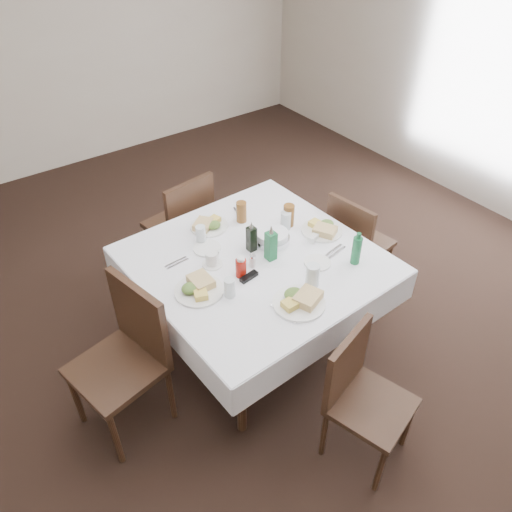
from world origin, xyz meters
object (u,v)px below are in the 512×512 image
Objects in this scene: water_w at (230,288)px; chair_east at (355,240)px; dining_table at (256,267)px; water_e at (286,221)px; chair_west at (128,350)px; water_s at (313,276)px; oil_cruet_green at (271,245)px; water_n at (201,234)px; bread_basket at (272,237)px; ketchup_bottle at (241,267)px; chair_north at (184,221)px; green_bottle at (356,250)px; coffee_mug at (212,259)px; oil_cruet_dark at (251,238)px; chair_south at (360,390)px.

chair_east is at bearing 8.91° from water_w.
water_e is (0.36, 0.15, 0.14)m from dining_table.
chair_west reaches higher than water_e.
oil_cruet_green is (-0.05, 0.35, 0.04)m from water_s.
water_n is 0.52× the size of bread_basket.
ketchup_bottle reaches higher than chair_east.
chair_north reaches higher than chair_east.
chair_north is at bearing 103.30° from bread_basket.
water_s is 0.60m from water_e.
chair_east is 1.33m from water_w.
water_s is at bearing -82.49° from oil_cruet_green.
chair_north is 1.48m from green_bottle.
coffee_mug is (-0.34, 0.17, -0.07)m from oil_cruet_green.
green_bottle reaches higher than water_s.
green_bottle is at bearing -34.70° from coffee_mug.
chair_east is 0.88× the size of chair_west.
water_w is at bearing -152.51° from bread_basket.
oil_cruet_dark reaches higher than dining_table.
chair_east is 0.72m from green_bottle.
coffee_mug is 0.91m from green_bottle.
green_bottle is (-0.46, -0.41, 0.37)m from chair_east.
chair_south is at bearing -80.54° from ketchup_bottle.
chair_north is at bearing 110.18° from green_bottle.
water_w is at bearing -105.40° from chair_north.
water_s is 1.14× the size of water_e.
oil_cruet_green is (0.10, 0.94, 0.38)m from chair_south.
bread_basket is 1.04× the size of green_bottle.
ketchup_bottle is (-0.20, -0.17, -0.03)m from oil_cruet_dark.
chair_west is at bearing -171.54° from water_e.
water_n is 0.85× the size of ketchup_bottle.
ketchup_bottle reaches higher than chair_south.
oil_cruet_dark is (0.36, 0.28, 0.04)m from water_w.
chair_west reaches higher than water_n.
ketchup_bottle reaches higher than bread_basket.
chair_west is 7.03× the size of coffee_mug.
water_w reaches higher than chair_south.
oil_cruet_green reaches higher than chair_south.
oil_cruet_dark reaches higher than coffee_mug.
water_e is 0.35m from oil_cruet_green.
chair_east is 1.25m from coffee_mug.
dining_table is 6.35× the size of bread_basket.
chair_south is 5.95× the size of ketchup_bottle.
water_e reaches higher than water_n.
green_bottle reaches higher than bread_basket.
ketchup_bottle is (-0.30, 0.32, -0.01)m from water_s.
water_e reaches higher than dining_table.
water_n is at bearing 159.13° from water_e.
water_w is 0.48× the size of oil_cruet_green.
chair_south is 3.36× the size of oil_cruet_green.
oil_cruet_dark reaches higher than chair_north.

